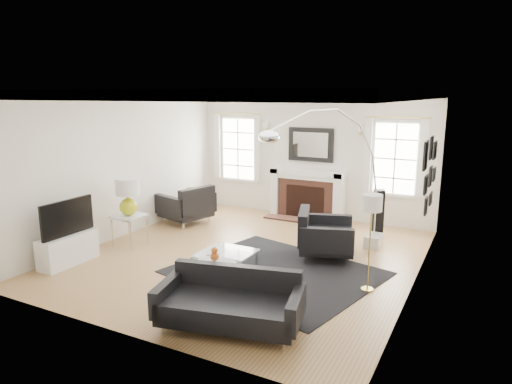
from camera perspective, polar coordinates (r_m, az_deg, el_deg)
The scene contains 25 objects.
floor at distance 8.01m, azimuth -1.01°, elevation -7.95°, with size 6.00×6.00×0.00m, color olive.
back_wall at distance 10.35m, azimuth 6.91°, elevation 4.54°, with size 5.50×0.04×2.80m, color silver.
front_wall at distance 5.27m, azimuth -16.81°, elevation -3.26°, with size 5.50×0.04×2.80m, color silver.
left_wall at distance 9.26m, azimuth -16.21°, elevation 3.26°, with size 0.04×6.00×2.80m, color silver.
right_wall at distance 6.80m, azimuth 19.77°, elevation -0.05°, with size 0.04×6.00×2.80m, color silver.
ceiling at distance 7.52m, azimuth -1.09°, elevation 12.50°, with size 5.50×6.00×0.02m, color white.
crown_molding at distance 7.52m, azimuth -1.09°, elevation 12.05°, with size 5.50×6.00×0.12m, color white.
fireplace at distance 10.31m, azimuth 6.38°, elevation -0.32°, with size 1.70×0.69×1.11m.
mantel_mirror at distance 10.28m, azimuth 6.86°, elevation 5.90°, with size 1.05×0.07×0.75m.
window_left at distance 11.07m, azimuth -2.21°, elevation 5.42°, with size 1.24×0.15×1.62m.
window_right at distance 9.80m, azimuth 17.00°, elevation 4.03°, with size 1.24×0.15×1.62m.
gallery_wall at distance 8.05m, azimuth 20.90°, elevation 2.63°, with size 0.04×1.73×1.29m.
tv_unit at distance 8.15m, azimuth -22.43°, elevation -6.12°, with size 0.35×1.00×1.09m.
area_rug at distance 7.29m, azimuth 2.43°, elevation -10.01°, with size 2.94×2.45×0.01m, color black.
sofa at distance 5.62m, azimuth -3.14°, elevation -13.69°, with size 1.85×1.15×0.56m.
armchair_left at distance 9.97m, azimuth -8.53°, elevation -1.74°, with size 1.15×1.23×0.69m.
armchair_right at distance 7.91m, azimuth 8.32°, elevation -5.45°, with size 1.16×1.23×0.68m.
coffee_table at distance 7.14m, azimuth -3.78°, elevation -7.80°, with size 0.79×0.79×0.35m.
side_table_left at distance 8.71m, azimuth -15.56°, elevation -3.50°, with size 0.53×0.53×0.58m.
nesting_table at distance 6.14m, azimuth -5.16°, elevation -9.79°, with size 0.53×0.45×0.59m.
gourd_lamp at distance 8.59m, azimuth -15.75°, elevation -0.27°, with size 0.43×0.43×0.69m.
orange_vase at distance 6.06m, azimuth -5.20°, elevation -7.83°, with size 0.12×0.12×0.19m.
arc_floor_lamp at distance 8.00m, azimuth 8.59°, elevation 2.35°, with size 1.84×1.71×2.61m.
stick_floor_lamp at distance 6.48m, azimuth 14.26°, elevation -1.92°, with size 0.29×0.29×1.41m.
speaker_tower at distance 8.94m, azimuth 15.01°, elevation -2.87°, with size 0.20×0.20×1.00m, color black.
Camera 1 is at (3.59, -6.61, 2.75)m, focal length 32.00 mm.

